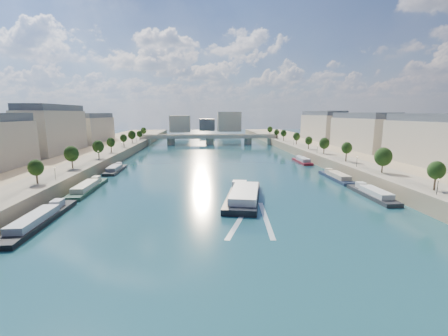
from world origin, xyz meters
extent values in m
plane|color=#0C2838|center=(0.00, 100.00, 0.00)|extent=(700.00, 700.00, 0.00)
cube|color=#9E8460|center=(-72.00, 100.00, 2.50)|extent=(44.00, 520.00, 5.00)
cube|color=#9E8460|center=(72.00, 100.00, 2.50)|extent=(44.00, 520.00, 5.00)
cube|color=gray|center=(-57.00, 100.00, 5.05)|extent=(14.00, 520.00, 0.10)
cube|color=gray|center=(57.00, 100.00, 5.05)|extent=(14.00, 520.00, 0.10)
cylinder|color=#382B1E|center=(-55.00, 66.00, 6.91)|extent=(0.50, 0.50, 3.82)
ellipsoid|color=black|center=(-55.00, 66.00, 10.50)|extent=(4.80, 4.80, 5.52)
cylinder|color=#382B1E|center=(-55.00, 90.00, 6.91)|extent=(0.50, 0.50, 3.82)
ellipsoid|color=black|center=(-55.00, 90.00, 10.50)|extent=(4.80, 4.80, 5.52)
cylinder|color=#382B1E|center=(-55.00, 114.00, 6.91)|extent=(0.50, 0.50, 3.82)
ellipsoid|color=black|center=(-55.00, 114.00, 10.50)|extent=(4.80, 4.80, 5.52)
cylinder|color=#382B1E|center=(-55.00, 138.00, 6.91)|extent=(0.50, 0.50, 3.82)
ellipsoid|color=black|center=(-55.00, 138.00, 10.50)|extent=(4.80, 4.80, 5.52)
cylinder|color=#382B1E|center=(-55.00, 162.00, 6.91)|extent=(0.50, 0.50, 3.82)
ellipsoid|color=black|center=(-55.00, 162.00, 10.50)|extent=(4.80, 4.80, 5.52)
cylinder|color=#382B1E|center=(-55.00, 186.00, 6.91)|extent=(0.50, 0.50, 3.82)
ellipsoid|color=black|center=(-55.00, 186.00, 10.50)|extent=(4.80, 4.80, 5.52)
cylinder|color=#382B1E|center=(-55.00, 210.00, 6.91)|extent=(0.50, 0.50, 3.82)
ellipsoid|color=black|center=(-55.00, 210.00, 10.50)|extent=(4.80, 4.80, 5.52)
cylinder|color=#382B1E|center=(-55.00, 234.00, 6.91)|extent=(0.50, 0.50, 3.82)
ellipsoid|color=black|center=(-55.00, 234.00, 10.50)|extent=(4.80, 4.80, 5.52)
cylinder|color=#382B1E|center=(55.00, 50.00, 6.91)|extent=(0.50, 0.50, 3.82)
ellipsoid|color=black|center=(55.00, 50.00, 10.50)|extent=(4.80, 4.80, 5.52)
cylinder|color=#382B1E|center=(55.00, 74.00, 6.91)|extent=(0.50, 0.50, 3.82)
ellipsoid|color=black|center=(55.00, 74.00, 10.50)|extent=(4.80, 4.80, 5.52)
cylinder|color=#382B1E|center=(55.00, 98.00, 6.91)|extent=(0.50, 0.50, 3.82)
ellipsoid|color=black|center=(55.00, 98.00, 10.50)|extent=(4.80, 4.80, 5.52)
cylinder|color=#382B1E|center=(55.00, 122.00, 6.91)|extent=(0.50, 0.50, 3.82)
ellipsoid|color=black|center=(55.00, 122.00, 10.50)|extent=(4.80, 4.80, 5.52)
cylinder|color=#382B1E|center=(55.00, 146.00, 6.91)|extent=(0.50, 0.50, 3.82)
ellipsoid|color=black|center=(55.00, 146.00, 10.50)|extent=(4.80, 4.80, 5.52)
cylinder|color=#382B1E|center=(55.00, 170.00, 6.91)|extent=(0.50, 0.50, 3.82)
ellipsoid|color=black|center=(55.00, 170.00, 10.50)|extent=(4.80, 4.80, 5.52)
cylinder|color=#382B1E|center=(55.00, 194.00, 6.91)|extent=(0.50, 0.50, 3.82)
ellipsoid|color=black|center=(55.00, 194.00, 10.50)|extent=(4.80, 4.80, 5.52)
cylinder|color=#382B1E|center=(55.00, 218.00, 6.91)|extent=(0.50, 0.50, 3.82)
ellipsoid|color=black|center=(55.00, 218.00, 10.50)|extent=(4.80, 4.80, 5.52)
cylinder|color=#382B1E|center=(55.00, 242.00, 6.91)|extent=(0.50, 0.50, 3.82)
ellipsoid|color=black|center=(55.00, 242.00, 10.50)|extent=(4.80, 4.80, 5.52)
cylinder|color=black|center=(-52.50, 70.00, 7.00)|extent=(0.14, 0.14, 4.00)
sphere|color=#FFE5B2|center=(-52.50, 70.00, 9.10)|extent=(0.36, 0.36, 0.36)
cylinder|color=black|center=(-52.50, 110.00, 7.00)|extent=(0.14, 0.14, 4.00)
sphere|color=#FFE5B2|center=(-52.50, 110.00, 9.10)|extent=(0.36, 0.36, 0.36)
cylinder|color=black|center=(-52.50, 150.00, 7.00)|extent=(0.14, 0.14, 4.00)
sphere|color=#FFE5B2|center=(-52.50, 150.00, 9.10)|extent=(0.36, 0.36, 0.36)
cylinder|color=black|center=(-52.50, 190.00, 7.00)|extent=(0.14, 0.14, 4.00)
sphere|color=#FFE5B2|center=(-52.50, 190.00, 9.10)|extent=(0.36, 0.36, 0.36)
cylinder|color=black|center=(52.50, 45.00, 7.00)|extent=(0.14, 0.14, 4.00)
sphere|color=#FFE5B2|center=(52.50, 45.00, 9.10)|extent=(0.36, 0.36, 0.36)
cylinder|color=black|center=(52.50, 85.00, 7.00)|extent=(0.14, 0.14, 4.00)
sphere|color=#FFE5B2|center=(52.50, 85.00, 9.10)|extent=(0.36, 0.36, 0.36)
cylinder|color=black|center=(52.50, 125.00, 7.00)|extent=(0.14, 0.14, 4.00)
sphere|color=#FFE5B2|center=(52.50, 125.00, 9.10)|extent=(0.36, 0.36, 0.36)
cylinder|color=black|center=(52.50, 165.00, 7.00)|extent=(0.14, 0.14, 4.00)
sphere|color=#FFE5B2|center=(52.50, 165.00, 9.10)|extent=(0.36, 0.36, 0.36)
cylinder|color=black|center=(52.50, 205.00, 7.00)|extent=(0.14, 0.14, 4.00)
sphere|color=#FFE5B2|center=(52.50, 205.00, 9.10)|extent=(0.36, 0.36, 0.36)
cube|color=beige|center=(-85.00, 141.00, 15.00)|extent=(16.00, 52.00, 20.00)
cube|color=#474C54|center=(-85.00, 141.00, 26.60)|extent=(14.72, 50.44, 3.20)
cube|color=beige|center=(-85.00, 199.00, 15.00)|extent=(16.00, 52.00, 20.00)
cube|color=#474C54|center=(-85.00, 199.00, 26.60)|extent=(14.72, 50.44, 3.20)
cube|color=beige|center=(85.00, 83.00, 15.00)|extent=(16.00, 52.00, 20.00)
cube|color=#474C54|center=(85.00, 83.00, 26.60)|extent=(14.72, 50.44, 3.20)
cube|color=beige|center=(85.00, 141.00, 15.00)|extent=(16.00, 52.00, 20.00)
cube|color=#474C54|center=(85.00, 141.00, 26.60)|extent=(14.72, 50.44, 3.20)
cube|color=beige|center=(85.00, 199.00, 15.00)|extent=(16.00, 52.00, 20.00)
cube|color=#474C54|center=(85.00, 199.00, 26.60)|extent=(14.72, 50.44, 3.20)
cube|color=beige|center=(-30.00, 310.00, 14.00)|extent=(22.00, 18.00, 18.00)
cube|color=beige|center=(25.00, 320.00, 16.00)|extent=(26.00, 20.00, 22.00)
cube|color=#474C54|center=(0.00, 335.00, 12.00)|extent=(18.00, 16.00, 14.00)
cube|color=#C1B79E|center=(0.00, 224.11, 6.20)|extent=(112.00, 11.00, 2.20)
cube|color=#C1B79E|center=(0.00, 219.11, 7.70)|extent=(112.00, 0.80, 0.90)
cube|color=#C1B79E|center=(0.00, 229.11, 7.70)|extent=(112.00, 0.80, 0.90)
cylinder|color=#C1B79E|center=(-32.00, 224.11, 2.50)|extent=(6.40, 6.40, 5.00)
cylinder|color=#C1B79E|center=(0.00, 224.11, 2.50)|extent=(6.40, 6.40, 5.00)
cylinder|color=#C1B79E|center=(32.00, 224.11, 2.50)|extent=(6.40, 6.40, 5.00)
cube|color=#C1B79E|center=(-52.00, 224.11, 2.50)|extent=(6.00, 12.00, 5.00)
cube|color=#C1B79E|center=(52.00, 224.11, 2.50)|extent=(6.00, 12.00, 5.00)
cube|color=black|center=(5.20, 61.93, 0.53)|extent=(15.70, 32.96, 2.27)
cube|color=white|center=(5.20, 59.39, 2.69)|extent=(11.71, 21.76, 2.04)
cube|color=white|center=(5.20, 71.46, 2.57)|extent=(5.25, 4.70, 1.80)
cube|color=silver|center=(2.00, 44.93, 0.02)|extent=(9.79, 24.92, 0.04)
cube|color=silver|center=(8.40, 44.93, 0.02)|extent=(3.66, 26.00, 0.04)
cube|color=black|center=(-45.50, 45.96, 0.30)|extent=(5.00, 29.89, 1.80)
cube|color=#ACAFB8|center=(-45.50, 43.57, 2.00)|extent=(4.10, 16.44, 1.60)
cube|color=#ACAFB8|center=(-45.50, 54.93, 2.10)|extent=(2.50, 3.59, 1.80)
cube|color=#173B2C|center=(-45.50, 76.74, 0.30)|extent=(5.00, 27.19, 1.80)
cube|color=beige|center=(-45.50, 74.57, 2.00)|extent=(4.10, 14.95, 1.60)
cube|color=beige|center=(-45.50, 84.90, 2.10)|extent=(2.50, 3.26, 1.80)
cube|color=#292A2C|center=(-45.50, 109.71, 0.30)|extent=(5.00, 21.90, 1.80)
cube|color=gray|center=(-45.50, 107.96, 2.00)|extent=(4.10, 12.04, 1.60)
cube|color=gray|center=(-45.50, 116.28, 2.10)|extent=(2.50, 2.63, 1.80)
cube|color=#2A2A2D|center=(45.50, 61.62, 0.30)|extent=(5.00, 22.91, 1.80)
cube|color=silver|center=(45.50, 59.78, 2.00)|extent=(4.10, 12.60, 1.60)
cube|color=silver|center=(45.50, 68.49, 2.10)|extent=(2.50, 2.75, 1.80)
cube|color=#1B263C|center=(45.50, 86.67, 0.30)|extent=(5.00, 23.59, 1.80)
cube|color=beige|center=(45.50, 84.78, 2.00)|extent=(4.10, 12.97, 1.60)
cube|color=beige|center=(45.50, 93.75, 2.10)|extent=(2.50, 2.83, 1.80)
cube|color=maroon|center=(45.50, 126.96, 0.30)|extent=(5.00, 20.16, 1.80)
cube|color=#AAB0B6|center=(45.50, 125.35, 2.00)|extent=(4.10, 11.09, 1.60)
cube|color=#AAB0B6|center=(45.50, 133.01, 2.10)|extent=(2.50, 2.42, 1.80)
camera|label=1|loc=(-7.29, -24.44, 25.62)|focal=24.00mm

